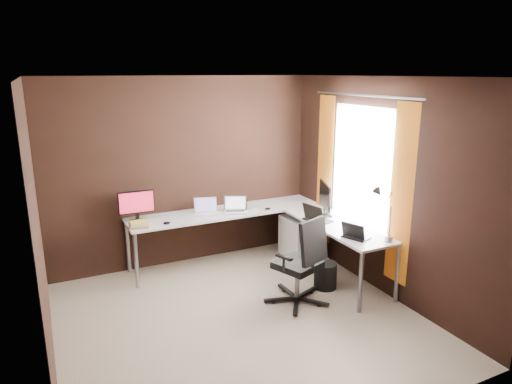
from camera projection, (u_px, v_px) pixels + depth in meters
room at (267, 199)px, 4.70m from camera, size 3.60×3.60×2.50m
desk at (266, 220)px, 5.91m from camera, size 2.65×2.25×0.73m
drawer_pedestal at (300, 238)px, 6.35m from camera, size 0.42×0.50×0.60m
monitor_left at (137, 204)px, 5.67m from camera, size 0.45×0.13×0.39m
monitor_right at (325, 197)px, 5.88m from camera, size 0.22×0.50×0.43m
laptop_white at (206, 210)px, 6.02m from camera, size 0.35×0.29×0.20m
laptop_silver at (235, 208)px, 6.09m from camera, size 0.37×0.32×0.20m
laptop_black_big at (316, 217)px, 5.70m from camera, size 0.31×0.38×0.22m
laptop_black_small at (355, 235)px, 5.12m from camera, size 0.29×0.34×0.19m
book_stack at (139, 224)px, 5.49m from camera, size 0.25×0.22×0.07m
mouse_left at (167, 223)px, 5.59m from camera, size 0.10×0.07×0.04m
mouse_corner at (268, 209)px, 6.18m from camera, size 0.09×0.07×0.03m
desk_lamp at (382, 207)px, 4.96m from camera, size 0.19×0.23×0.61m
office_chair at (300, 278)px, 5.12m from camera, size 0.57×0.61×1.02m
wastebasket at (325, 275)px, 5.52m from camera, size 0.36×0.36×0.32m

